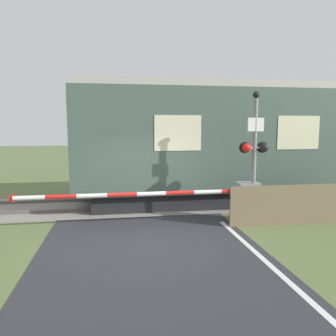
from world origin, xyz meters
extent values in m
plane|color=#5B6B3D|center=(0.00, 0.00, 0.00)|extent=(80.00, 80.00, 0.00)
cube|color=gray|center=(0.00, 3.49, 0.01)|extent=(36.00, 3.20, 0.03)
cube|color=#595451|center=(0.00, 2.77, 0.08)|extent=(36.00, 0.08, 0.10)
cube|color=#595451|center=(0.00, 4.21, 0.08)|extent=(36.00, 0.08, 0.10)
cube|color=black|center=(4.96, 3.49, 0.30)|extent=(12.89, 2.50, 0.60)
cube|color=#42564C|center=(4.96, 3.49, 2.23)|extent=(14.01, 2.94, 3.27)
cube|color=#ADA89E|center=(4.96, 3.49, 3.99)|extent=(13.73, 2.71, 0.24)
cube|color=beige|center=(4.96, 2.00, 2.48)|extent=(1.40, 0.02, 1.04)
cube|color=beige|center=(1.10, 2.00, 2.48)|extent=(1.40, 0.02, 1.04)
cube|color=gray|center=(2.86, 0.90, 0.57)|extent=(0.60, 0.44, 1.14)
cylinder|color=gray|center=(2.86, 0.90, 0.91)|extent=(0.16, 0.16, 0.18)
cylinder|color=red|center=(2.48, 0.90, 0.91)|extent=(0.77, 0.11, 0.11)
cylinder|color=white|center=(1.71, 0.90, 0.91)|extent=(0.77, 0.11, 0.11)
cylinder|color=red|center=(0.95, 0.90, 0.91)|extent=(0.77, 0.11, 0.11)
cylinder|color=white|center=(0.18, 0.90, 0.91)|extent=(0.77, 0.11, 0.11)
cylinder|color=red|center=(-0.58, 0.90, 0.91)|extent=(0.77, 0.11, 0.11)
cylinder|color=white|center=(-1.35, 0.90, 0.91)|extent=(0.77, 0.11, 0.11)
cylinder|color=red|center=(-2.11, 0.90, 0.91)|extent=(0.77, 0.11, 0.11)
cylinder|color=white|center=(-2.88, 0.90, 0.91)|extent=(0.77, 0.11, 0.11)
cylinder|color=red|center=(-3.26, 0.90, 0.91)|extent=(0.20, 0.02, 0.20)
cylinder|color=gray|center=(2.95, 0.75, 1.70)|extent=(0.11, 0.11, 3.40)
cube|color=gray|center=(2.95, 0.75, 2.11)|extent=(0.62, 0.07, 0.07)
sphere|color=red|center=(2.70, 0.70, 2.11)|extent=(0.24, 0.24, 0.24)
sphere|color=black|center=(3.20, 0.70, 2.11)|extent=(0.24, 0.24, 0.24)
cylinder|color=black|center=(2.70, 0.81, 2.11)|extent=(0.30, 0.06, 0.30)
cylinder|color=black|center=(3.20, 0.81, 2.11)|extent=(0.30, 0.06, 0.30)
cube|color=white|center=(2.95, 0.71, 2.72)|extent=(0.45, 0.02, 0.36)
sphere|color=black|center=(2.95, 0.75, 3.50)|extent=(0.18, 0.18, 0.18)
cube|color=#726047|center=(4.32, 0.53, 0.55)|extent=(4.18, 0.06, 1.10)
camera|label=1|loc=(-0.73, -7.53, 2.67)|focal=35.00mm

